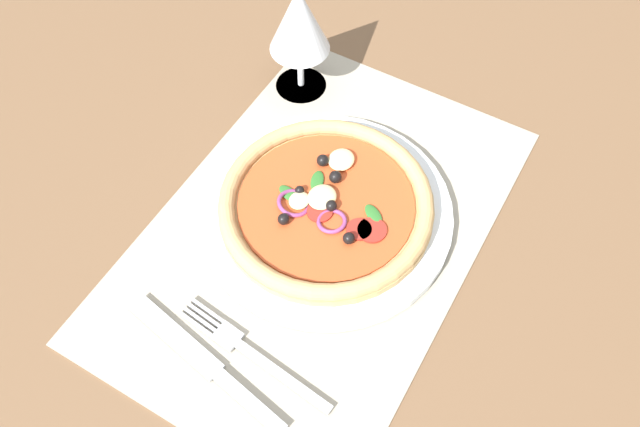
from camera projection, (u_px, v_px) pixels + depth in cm
name	position (u px, v px, depth cm)	size (l,w,h in cm)	color
ground_plane	(318.00, 236.00, 74.28)	(190.00, 140.00, 2.40)	brown
placemat	(317.00, 229.00, 73.11)	(49.64, 32.58, 0.40)	#A39984
plate	(322.00, 211.00, 73.45)	(27.56, 27.56, 1.20)	white
pizza	(323.00, 203.00, 72.06)	(23.16, 23.16, 2.69)	tan
fork	(246.00, 350.00, 64.99)	(3.45, 18.06, 0.44)	#B2B5BA
knife	(204.00, 362.00, 64.28)	(5.25, 19.97, 0.62)	#B2B5BA
wine_glass	(299.00, 23.00, 76.82)	(7.20, 7.20, 14.90)	silver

